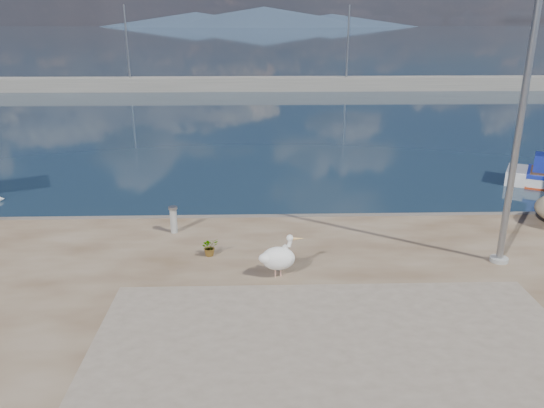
{
  "coord_description": "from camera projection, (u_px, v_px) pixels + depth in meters",
  "views": [
    {
      "loc": [
        -0.42,
        -10.16,
        6.14
      ],
      "look_at": [
        0.0,
        3.8,
        1.3
      ],
      "focal_mm": 35.0,
      "sensor_mm": 36.0,
      "label": 1
    }
  ],
  "objects": [
    {
      "name": "bollard_near",
      "position": [
        173.0,
        219.0,
        14.78
      ],
      "size": [
        0.25,
        0.25,
        0.77
      ],
      "color": "gray",
      "rests_on": "quay"
    },
    {
      "name": "breakwater",
      "position": [
        260.0,
        84.0,
        49.2
      ],
      "size": [
        120.0,
        2.2,
        7.5
      ],
      "color": "gray",
      "rests_on": "ground"
    },
    {
      "name": "lamp_post",
      "position": [
        518.0,
        129.0,
        12.07
      ],
      "size": [
        0.44,
        0.96,
        7.0
      ],
      "color": "gray",
      "rests_on": "quay"
    },
    {
      "name": "ground",
      "position": [
        277.0,
        316.0,
        11.62
      ],
      "size": [
        1400.0,
        1400.0,
        0.0
      ],
      "primitive_type": "plane",
      "color": "#162635",
      "rests_on": "ground"
    },
    {
      "name": "quay_patch",
      "position": [
        346.0,
        385.0,
        8.65
      ],
      "size": [
        9.0,
        7.0,
        0.01
      ],
      "primitive_type": "cube",
      "color": "gray",
      "rests_on": "quay"
    },
    {
      "name": "potted_plant",
      "position": [
        210.0,
        247.0,
        13.38
      ],
      "size": [
        0.54,
        0.51,
        0.47
      ],
      "primitive_type": "imported",
      "rotation": [
        0.0,
        0.0,
        0.43
      ],
      "color": "#33722D",
      "rests_on": "quay"
    },
    {
      "name": "mountains",
      "position": [
        259.0,
        18.0,
        622.6
      ],
      "size": [
        370.0,
        280.0,
        22.0
      ],
      "color": "#28384C",
      "rests_on": "ground"
    },
    {
      "name": "pelican",
      "position": [
        279.0,
        258.0,
        12.19
      ],
      "size": [
        1.07,
        0.65,
        1.02
      ],
      "rotation": [
        0.0,
        0.0,
        0.25
      ],
      "color": "tan",
      "rests_on": "quay"
    }
  ]
}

